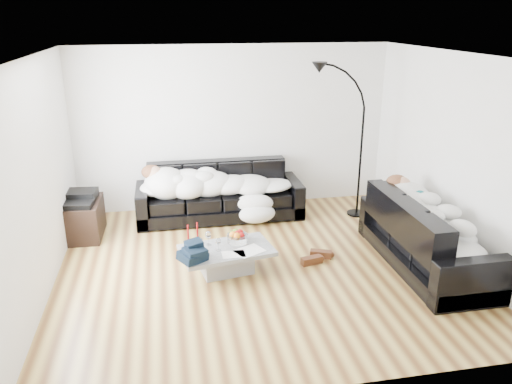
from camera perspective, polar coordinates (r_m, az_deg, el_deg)
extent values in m
plane|color=brown|center=(6.41, 0.50, -8.49)|extent=(5.00, 5.00, 0.00)
cube|color=silver|center=(8.06, -2.58, 7.31)|extent=(5.00, 0.02, 2.60)
cube|color=silver|center=(5.97, -23.72, 1.16)|extent=(0.02, 4.50, 2.60)
cube|color=silver|center=(6.83, 21.64, 3.63)|extent=(0.02, 4.50, 2.60)
plane|color=white|center=(5.66, 0.58, 15.36)|extent=(5.00, 5.00, 0.00)
cube|color=black|center=(7.78, -4.19, 0.03)|extent=(2.54, 0.88, 0.83)
cube|color=black|center=(6.61, 19.04, -4.50)|extent=(0.93, 2.17, 0.88)
ellipsoid|color=#0F6369|center=(7.03, 16.26, -0.29)|extent=(0.42, 0.38, 0.20)
cube|color=#939699|center=(6.22, -3.35, -7.79)|extent=(1.20, 0.83, 0.32)
cylinder|color=white|center=(6.28, -2.14, -5.03)|extent=(0.31, 0.31, 0.16)
cylinder|color=white|center=(6.21, -5.48, -5.30)|extent=(0.10, 0.10, 0.18)
cylinder|color=white|center=(6.09, -6.38, -5.95)|extent=(0.09, 0.09, 0.16)
cylinder|color=white|center=(6.07, -4.33, -6.00)|extent=(0.09, 0.09, 0.16)
cylinder|color=maroon|center=(6.22, -7.76, -4.91)|extent=(0.05, 0.05, 0.27)
cylinder|color=maroon|center=(6.28, -6.72, -4.62)|extent=(0.06, 0.06, 0.27)
cube|color=silver|center=(6.07, -0.78, -6.71)|extent=(0.42, 0.38, 0.01)
cube|color=silver|center=(5.99, -2.57, -7.10)|extent=(0.28, 0.20, 0.01)
cube|color=black|center=(7.55, -19.22, -2.93)|extent=(0.55, 0.79, 0.53)
cube|color=black|center=(7.43, -19.50, -0.58)|extent=(0.47, 0.39, 0.13)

